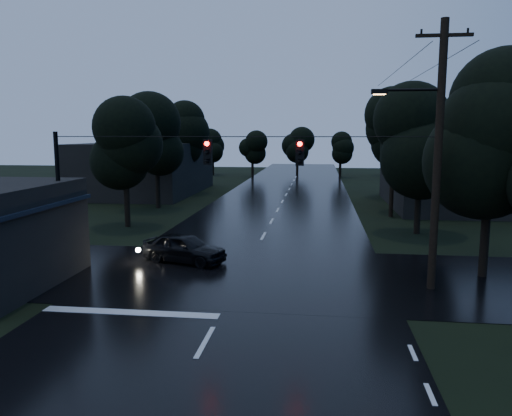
# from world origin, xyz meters

# --- Properties ---
(main_road) EXTENTS (12.00, 120.00, 0.02)m
(main_road) POSITION_xyz_m (0.00, 30.00, 0.00)
(main_road) COLOR black
(main_road) RESTS_ON ground
(cross_street) EXTENTS (60.00, 9.00, 0.02)m
(cross_street) POSITION_xyz_m (0.00, 12.00, 0.00)
(cross_street) COLOR black
(cross_street) RESTS_ON ground
(building_far_right) EXTENTS (10.00, 14.00, 4.40)m
(building_far_right) POSITION_xyz_m (14.00, 34.00, 2.20)
(building_far_right) COLOR black
(building_far_right) RESTS_ON ground
(building_far_left) EXTENTS (10.00, 16.00, 5.00)m
(building_far_left) POSITION_xyz_m (-14.00, 40.00, 2.50)
(building_far_left) COLOR black
(building_far_left) RESTS_ON ground
(utility_pole_main) EXTENTS (3.50, 0.30, 10.00)m
(utility_pole_main) POSITION_xyz_m (7.41, 11.00, 5.26)
(utility_pole_main) COLOR black
(utility_pole_main) RESTS_ON ground
(utility_pole_far) EXTENTS (2.00, 0.30, 7.50)m
(utility_pole_far) POSITION_xyz_m (8.30, 28.00, 3.88)
(utility_pole_far) COLOR black
(utility_pole_far) RESTS_ON ground
(anchor_pole_left) EXTENTS (0.18, 0.18, 6.00)m
(anchor_pole_left) POSITION_xyz_m (-7.50, 11.00, 3.00)
(anchor_pole_left) COLOR black
(anchor_pole_left) RESTS_ON ground
(span_signals) EXTENTS (15.00, 0.37, 1.12)m
(span_signals) POSITION_xyz_m (0.56, 10.99, 5.24)
(span_signals) COLOR black
(span_signals) RESTS_ON ground
(tree_corner_near) EXTENTS (4.48, 4.48, 9.44)m
(tree_corner_near) POSITION_xyz_m (10.00, 13.00, 5.99)
(tree_corner_near) COLOR black
(tree_corner_near) RESTS_ON ground
(tree_left_a) EXTENTS (3.92, 3.92, 8.26)m
(tree_left_a) POSITION_xyz_m (-9.00, 22.00, 5.24)
(tree_left_a) COLOR black
(tree_left_a) RESTS_ON ground
(tree_left_b) EXTENTS (4.20, 4.20, 8.85)m
(tree_left_b) POSITION_xyz_m (-9.60, 30.00, 5.62)
(tree_left_b) COLOR black
(tree_left_b) RESTS_ON ground
(tree_left_c) EXTENTS (4.48, 4.48, 9.44)m
(tree_left_c) POSITION_xyz_m (-10.20, 40.00, 5.99)
(tree_left_c) COLOR black
(tree_left_c) RESTS_ON ground
(tree_right_a) EXTENTS (4.20, 4.20, 8.85)m
(tree_right_a) POSITION_xyz_m (9.00, 22.00, 5.62)
(tree_right_a) COLOR black
(tree_right_a) RESTS_ON ground
(tree_right_b) EXTENTS (4.48, 4.48, 9.44)m
(tree_right_b) POSITION_xyz_m (9.60, 30.00, 5.99)
(tree_right_b) COLOR black
(tree_right_b) RESTS_ON ground
(tree_right_c) EXTENTS (4.76, 4.76, 10.03)m
(tree_right_c) POSITION_xyz_m (10.20, 40.00, 6.37)
(tree_right_c) COLOR black
(tree_right_c) RESTS_ON ground
(car) EXTENTS (4.29, 2.73, 1.36)m
(car) POSITION_xyz_m (-2.99, 13.72, 0.68)
(car) COLOR black
(car) RESTS_ON ground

